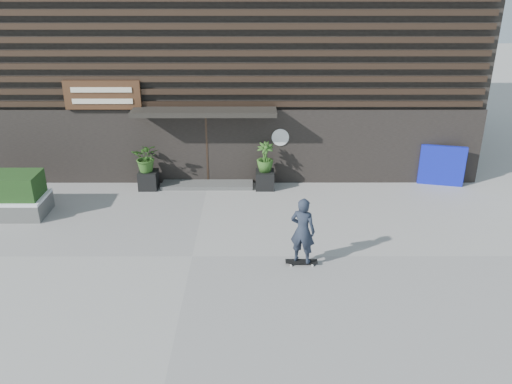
{
  "coord_description": "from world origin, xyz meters",
  "views": [
    {
      "loc": [
        1.59,
        -11.4,
        6.67
      ],
      "look_at": [
        1.61,
        1.53,
        1.1
      ],
      "focal_mm": 36.64,
      "sensor_mm": 36.0,
      "label": 1
    }
  ],
  "objects_px": {
    "planter_pot_right": "(265,180)",
    "skateboarder": "(303,231)",
    "blue_tarp": "(442,166)",
    "planter_pot_left": "(149,180)"
  },
  "relations": [
    {
      "from": "planter_pot_right",
      "to": "skateboarder",
      "type": "distance_m",
      "value": 4.89
    },
    {
      "from": "planter_pot_right",
      "to": "blue_tarp",
      "type": "relative_size",
      "value": 0.41
    },
    {
      "from": "planter_pot_left",
      "to": "skateboarder",
      "type": "relative_size",
      "value": 0.34
    },
    {
      "from": "planter_pot_right",
      "to": "blue_tarp",
      "type": "xyz_separation_m",
      "value": [
        5.83,
        0.3,
        0.38
      ]
    },
    {
      "from": "planter_pot_right",
      "to": "blue_tarp",
      "type": "height_order",
      "value": "blue_tarp"
    },
    {
      "from": "planter_pot_left",
      "to": "blue_tarp",
      "type": "bearing_deg",
      "value": 1.78
    },
    {
      "from": "blue_tarp",
      "to": "skateboarder",
      "type": "relative_size",
      "value": 0.82
    },
    {
      "from": "planter_pot_left",
      "to": "blue_tarp",
      "type": "relative_size",
      "value": 0.41
    },
    {
      "from": "blue_tarp",
      "to": "planter_pot_left",
      "type": "bearing_deg",
      "value": -165.61
    },
    {
      "from": "planter_pot_right",
      "to": "skateboarder",
      "type": "height_order",
      "value": "skateboarder"
    }
  ]
}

